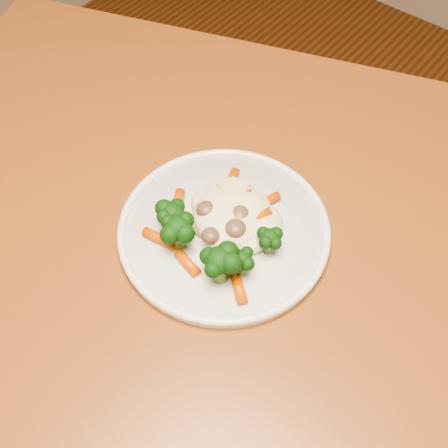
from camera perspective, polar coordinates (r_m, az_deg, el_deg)
dining_table at (r=0.75m, az=4.95°, el=-7.71°), size 1.31×1.09×0.75m
plate at (r=0.67m, az=0.00°, el=-0.73°), size 0.25×0.25×0.01m
meal at (r=0.64m, az=-0.31°, el=-0.17°), size 0.16×0.16×0.05m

